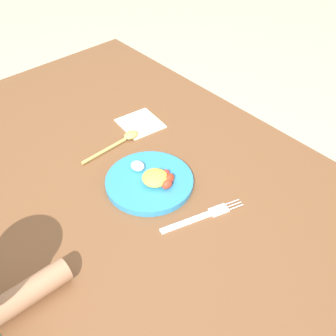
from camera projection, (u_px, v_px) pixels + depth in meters
ground_plane at (137, 300)px, 1.72m from camera, size 8.00×8.00×0.00m
dining_table at (127, 188)px, 1.29m from camera, size 1.46×0.99×0.72m
plate at (151, 181)px, 1.18m from camera, size 0.25×0.25×0.05m
fork at (201, 217)px, 1.10m from camera, size 0.08×0.24×0.01m
spoon at (122, 141)px, 1.33m from camera, size 0.04×0.22×0.02m
napkin at (140, 123)px, 1.41m from camera, size 0.15×0.14×0.00m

